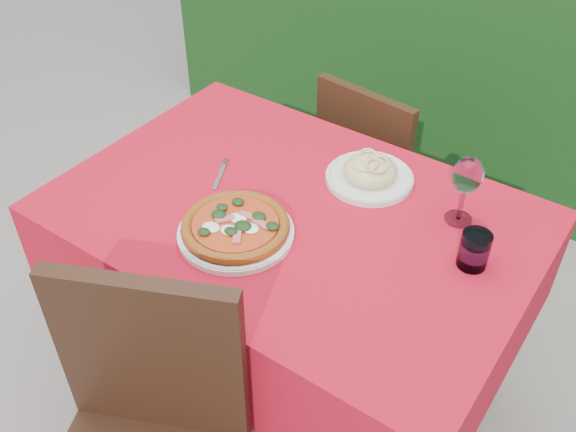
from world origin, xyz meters
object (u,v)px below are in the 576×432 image
Objects in this scene: pizza_plate at (236,228)px; pasta_plate at (370,173)px; fork at (219,177)px; chair_far at (374,170)px; water_glass at (474,251)px; wine_glass at (467,178)px.

pasta_plate is at bearing 68.16° from pizza_plate.
fork is (-0.35, -0.23, -0.02)m from pasta_plate.
chair_far is at bearing 91.63° from pizza_plate.
chair_far is 0.86m from pizza_plate.
pizza_plate reaches higher than fork.
pasta_plate is 1.48× the size of fork.
pizza_plate is at bearing -155.22° from water_glass.
pasta_plate is at bearing 157.18° from water_glass.
water_glass is at bearing -22.82° from pasta_plate.
pizza_plate is at bearing -138.65° from wine_glass.
fork is (-0.19, 0.17, -0.02)m from pizza_plate.
pasta_plate is 0.42m from fork.
wine_glass reaches higher than fork.
pizza_plate is 1.72× the size of wine_glass.
pizza_plate is 1.35× the size of pasta_plate.
wine_glass is (0.27, -0.02, 0.11)m from pasta_plate.
wine_glass is (0.43, 0.38, 0.11)m from pizza_plate.
wine_glass is at bearing 123.97° from water_glass.
pasta_plate is 0.40m from water_glass.
chair_far reaches higher than fork.
wine_glass is at bearing 41.35° from pizza_plate.
chair_far is at bearing 114.40° from pasta_plate.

